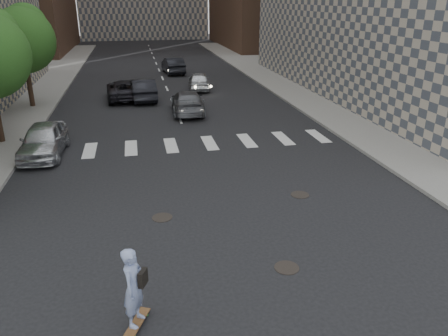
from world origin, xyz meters
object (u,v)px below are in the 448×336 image
at_px(traffic_car_a, 143,89).
at_px(traffic_car_d, 199,81).
at_px(skateboarder, 134,287).
at_px(silver_sedan, 44,140).
at_px(tree_c, 23,37).
at_px(traffic_car_b, 187,102).
at_px(traffic_car_e, 173,65).
at_px(traffic_car_c, 123,90).

xyz_separation_m(traffic_car_a, traffic_car_d, (4.55, 2.99, -0.06)).
xyz_separation_m(skateboarder, silver_sedan, (-4.07, 12.72, -0.30)).
relative_size(tree_c, traffic_car_b, 1.33).
height_order(tree_c, traffic_car_e, tree_c).
bearing_deg(tree_c, traffic_car_d, 17.78).
height_order(skateboarder, silver_sedan, skateboarder).
bearing_deg(traffic_car_d, traffic_car_a, 39.75).
height_order(traffic_car_d, traffic_car_e, traffic_car_e).
xyz_separation_m(traffic_car_c, traffic_car_e, (4.71, 11.10, 0.08)).
bearing_deg(skateboarder, traffic_car_c, 115.63).
xyz_separation_m(traffic_car_a, traffic_car_c, (-1.43, 0.50, -0.08)).
bearing_deg(traffic_car_a, traffic_car_e, -108.49).
relative_size(traffic_car_b, traffic_car_c, 0.98).
height_order(silver_sedan, traffic_car_a, traffic_car_a).
distance_m(silver_sedan, traffic_car_d, 17.17).
distance_m(traffic_car_c, traffic_car_e, 12.06).
height_order(traffic_car_c, traffic_car_d, traffic_car_d).
height_order(silver_sedan, traffic_car_d, silver_sedan).
relative_size(tree_c, traffic_car_e, 1.37).
bearing_deg(tree_c, traffic_car_e, 49.30).
distance_m(traffic_car_b, traffic_car_d, 7.68).
bearing_deg(traffic_car_b, traffic_car_d, -101.46).
bearing_deg(skateboarder, traffic_car_e, 107.73).
relative_size(skateboarder, silver_sedan, 0.45).
xyz_separation_m(tree_c, traffic_car_d, (12.00, 3.85, -3.93)).
height_order(tree_c, traffic_car_c, tree_c).
relative_size(tree_c, skateboarder, 3.24).
xyz_separation_m(tree_c, silver_sedan, (2.45, -10.42, -3.88)).
xyz_separation_m(skateboarder, traffic_car_b, (3.61, 19.54, -0.34)).
xyz_separation_m(silver_sedan, traffic_car_c, (3.57, 11.78, -0.06)).
height_order(traffic_car_a, traffic_car_e, traffic_car_e).
bearing_deg(traffic_car_a, traffic_car_c, -21.99).
distance_m(skateboarder, traffic_car_e, 35.85).
bearing_deg(traffic_car_b, traffic_car_e, -89.48).
xyz_separation_m(tree_c, traffic_car_a, (7.45, 0.86, -3.86)).
bearing_deg(silver_sedan, traffic_car_a, 68.27).
xyz_separation_m(silver_sedan, traffic_car_b, (7.68, 6.83, -0.05)).
relative_size(tree_c, silver_sedan, 1.46).
bearing_deg(traffic_car_d, traffic_car_e, -75.10).
relative_size(traffic_car_c, traffic_car_e, 1.06).
relative_size(tree_c, traffic_car_c, 1.30).
bearing_deg(traffic_car_c, traffic_car_b, 126.22).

